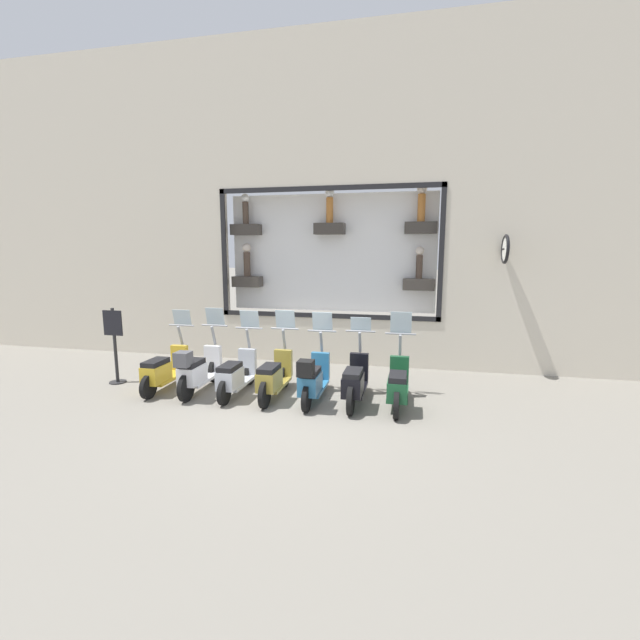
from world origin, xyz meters
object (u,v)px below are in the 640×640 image
scooter_yellow_6 (164,370)px  shop_sign_post (115,343)px  scooter_silver_4 (236,375)px  scooter_green_0 (398,385)px  scooter_teal_2 (313,379)px  scooter_black_1 (355,382)px  scooter_olive_3 (274,377)px  scooter_white_5 (198,370)px

scooter_yellow_6 → shop_sign_post: (0.22, 1.31, 0.48)m
scooter_silver_4 → shop_sign_post: 2.97m
scooter_green_0 → scooter_teal_2: scooter_green_0 is taller
scooter_green_0 → shop_sign_post: 6.16m
scooter_green_0 → scooter_yellow_6: bearing=90.1°
scooter_black_1 → scooter_olive_3: bearing=90.0°
scooter_olive_3 → scooter_white_5: bearing=92.0°
scooter_white_5 → shop_sign_post: shop_sign_post is taller
scooter_white_5 → shop_sign_post: size_ratio=1.08×
shop_sign_post → scooter_silver_4: bearing=-94.3°
scooter_green_0 → scooter_silver_4: 3.22m
scooter_olive_3 → shop_sign_post: shop_sign_post is taller
scooter_yellow_6 → scooter_olive_3: bearing=-89.9°
scooter_black_1 → scooter_white_5: bearing=91.0°
scooter_black_1 → shop_sign_post: size_ratio=1.08×
scooter_white_5 → scooter_yellow_6: 0.81m
scooter_black_1 → scooter_yellow_6: 4.03m
scooter_white_5 → scooter_green_0: bearing=-89.2°
scooter_olive_3 → scooter_yellow_6: 2.42m
scooter_black_1 → scooter_teal_2: 0.81m
scooter_teal_2 → scooter_white_5: size_ratio=0.99×
shop_sign_post → scooter_black_1: bearing=-92.3°
scooter_olive_3 → scooter_black_1: bearing=-90.0°
scooter_olive_3 → scooter_white_5: 1.61m
scooter_green_0 → scooter_olive_3: 2.42m
scooter_teal_2 → scooter_yellow_6: 3.22m
scooter_teal_2 → scooter_olive_3: (0.07, 0.81, -0.03)m
scooter_black_1 → shop_sign_post: (0.22, 5.33, 0.46)m
scooter_green_0 → scooter_black_1: bearing=90.0°
scooter_green_0 → scooter_olive_3: scooter_green_0 is taller
scooter_yellow_6 → shop_sign_post: 1.41m
scooter_black_1 → scooter_white_5: (-0.06, 3.22, 0.04)m
scooter_black_1 → scooter_teal_2: bearing=94.6°
scooter_silver_4 → scooter_yellow_6: scooter_silver_4 is taller
scooter_silver_4 → scooter_white_5: 0.81m
scooter_black_1 → shop_sign_post: shop_sign_post is taller
scooter_black_1 → shop_sign_post: 5.36m
scooter_black_1 → scooter_green_0: bearing=-90.0°
scooter_black_1 → scooter_white_5: scooter_white_5 is taller
scooter_black_1 → scooter_yellow_6: size_ratio=1.01×
scooter_black_1 → scooter_olive_3: size_ratio=1.00×
scooter_olive_3 → scooter_yellow_6: size_ratio=1.00×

